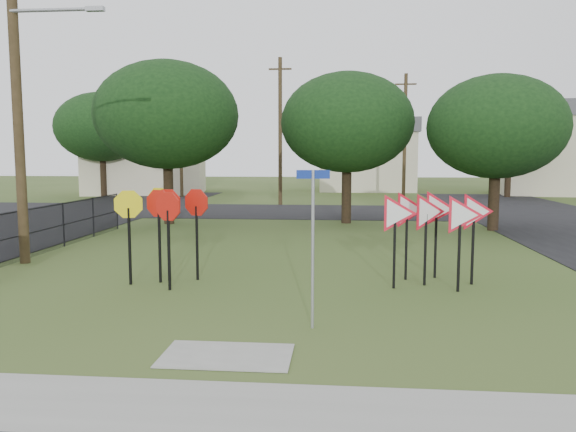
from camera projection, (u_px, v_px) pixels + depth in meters
The scene contains 20 objects.
ground at pixel (251, 313), 11.01m from camera, with size 140.00×140.00×0.00m, color #354C1C.
sidewalk at pixel (197, 408), 6.85m from camera, with size 30.00×1.60×0.02m, color gray.
street_far at pixel (309, 211), 30.81m from camera, with size 60.00×8.00×0.02m, color black.
curb_pad at pixel (227, 356), 8.64m from camera, with size 2.00×1.20×0.02m, color gray.
street_name_sign at pixel (313, 238), 9.89m from camera, with size 0.58×0.06×2.83m.
stop_sign_cluster at pixel (163, 213), 13.55m from camera, with size 2.14×1.87×2.28m.
yield_sign_cluster at pixel (433, 216), 13.29m from camera, with size 2.87×1.72×2.25m.
utility_pole_main at pixel (18, 78), 15.57m from camera, with size 3.55×0.33×10.00m.
far_pole_a at pixel (280, 131), 34.46m from camera, with size 1.40×0.24×9.00m.
far_pole_b at pixel (405, 136), 37.71m from camera, with size 1.40×0.24×8.50m.
far_pole_c at pixel (181, 135), 41.14m from camera, with size 1.40×0.24×9.00m.
fence_run at pixel (46, 228), 17.82m from camera, with size 0.05×11.55×1.50m.
house_left at pixel (147, 148), 45.57m from camera, with size 10.58×8.88×7.20m.
house_mid at pixel (366, 155), 49.90m from camera, with size 8.40×8.40×6.20m.
house_right at pixel (546, 148), 44.59m from camera, with size 8.30×8.30×7.20m.
tree_near_left at pixel (167, 115), 24.90m from camera, with size 6.40×6.40×7.27m.
tree_near_mid at pixel (347, 123), 25.19m from camera, with size 6.00×6.00×6.80m.
tree_near_right at pixel (497, 127), 22.69m from camera, with size 5.60×5.60×6.33m.
tree_far_left at pixel (102, 127), 41.63m from camera, with size 6.80×6.80×7.73m.
tree_far_right at pixel (510, 135), 40.90m from camera, with size 6.00×6.00×6.80m.
Camera 1 is at (1.72, -10.63, 3.08)m, focal length 35.00 mm.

